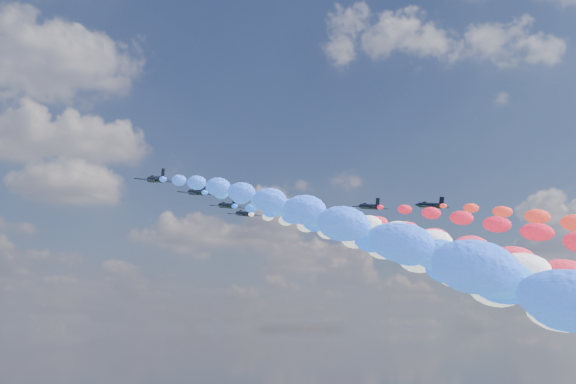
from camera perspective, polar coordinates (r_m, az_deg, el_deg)
name	(u,v)px	position (r m, az deg, el deg)	size (l,w,h in m)	color
jet_0	(156,179)	(145.21, -9.95, 0.95)	(8.17, 10.95, 2.41)	black
trail_0	(325,238)	(81.81, 2.84, -3.46)	(5.64, 128.34, 40.55)	blue
jet_1	(197,192)	(157.52, -6.89, -0.02)	(8.17, 10.95, 2.41)	black
trail_1	(369,251)	(95.77, 6.16, -4.42)	(5.64, 128.34, 40.55)	blue
jet_2	(227,206)	(173.90, -4.62, -1.03)	(8.17, 10.95, 2.41)	black
trail_2	(390,262)	(113.35, 7.70, -5.30)	(5.64, 128.34, 40.55)	#1E58FF
jet_3	(268,206)	(173.35, -1.49, -1.03)	(8.17, 10.95, 2.41)	black
trail_3	(454,262)	(114.97, 12.42, -5.22)	(5.64, 128.34, 40.55)	white
jet_4	(244,214)	(185.73, -3.35, -1.65)	(8.17, 10.95, 2.41)	black
trail_4	(399,269)	(125.86, 8.39, -5.77)	(5.64, 128.34, 40.55)	white
jet_5	(302,211)	(181.40, 1.10, -1.45)	(8.17, 10.95, 2.41)	black
trail_5	(493,267)	(124.79, 15.22, -5.48)	(5.64, 128.34, 40.55)	#E32640
jet_6	(369,207)	(175.71, 6.16, -1.10)	(8.17, 10.95, 2.41)	black
jet_7	(431,205)	(176.00, 10.72, -1.00)	(8.17, 10.95, 2.41)	black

